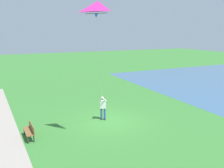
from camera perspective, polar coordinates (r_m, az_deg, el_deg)
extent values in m
plane|color=#33702D|center=(16.67, -0.72, -9.22)|extent=(120.00, 120.00, 0.00)
cube|color=gray|center=(13.57, -25.60, -15.82)|extent=(4.46, 32.09, 0.02)
cube|color=#232328|center=(16.99, -1.81, -8.68)|extent=(0.21, 0.26, 0.06)
cylinder|color=#2D4C8E|center=(16.86, -1.81, -7.33)|extent=(0.14, 0.14, 0.82)
cube|color=#232328|center=(17.01, -2.62, -8.66)|extent=(0.21, 0.26, 0.06)
cylinder|color=#2D4C8E|center=(16.88, -2.63, -7.31)|extent=(0.14, 0.14, 0.82)
cube|color=white|center=(16.65, -2.24, -5.02)|extent=(0.46, 0.38, 0.60)
sphere|color=#996B4C|center=(16.51, -2.25, -3.50)|extent=(0.22, 0.22, 0.22)
ellipsoid|color=black|center=(16.52, -2.25, -3.36)|extent=(0.30, 0.30, 0.13)
cylinder|color=white|center=(16.30, -2.01, -3.75)|extent=(0.52, 0.38, 0.43)
cylinder|color=white|center=(16.31, -2.63, -3.74)|extent=(0.10, 0.56, 0.43)
sphere|color=#996B4C|center=(16.12, -2.38, -3.46)|extent=(0.10, 0.10, 0.10)
pyramid|color=#E02D9E|center=(12.74, -3.44, 18.21)|extent=(1.25, 1.35, 0.61)
cone|color=blue|center=(12.50, -3.94, 16.52)|extent=(0.28, 0.28, 0.22)
cylinder|color=black|center=(12.51, -3.94, 17.02)|extent=(0.85, 0.99, 0.02)
cylinder|color=silver|center=(14.10, -3.04, 5.15)|extent=(1.45, 2.69, 5.27)
cube|color=brown|center=(14.86, -19.92, -10.92)|extent=(0.54, 1.53, 0.05)
cube|color=brown|center=(14.80, -19.25, -10.03)|extent=(0.14, 1.50, 0.40)
cube|color=#2D2D33|center=(14.32, -20.05, -12.83)|extent=(0.06, 0.06, 0.45)
cube|color=#2D2D33|center=(14.37, -18.76, -12.65)|extent=(0.06, 0.06, 0.45)
cube|color=#2D2D33|center=(15.54, -20.87, -10.85)|extent=(0.06, 0.06, 0.45)
cube|color=#2D2D33|center=(15.58, -19.69, -10.70)|extent=(0.06, 0.06, 0.45)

